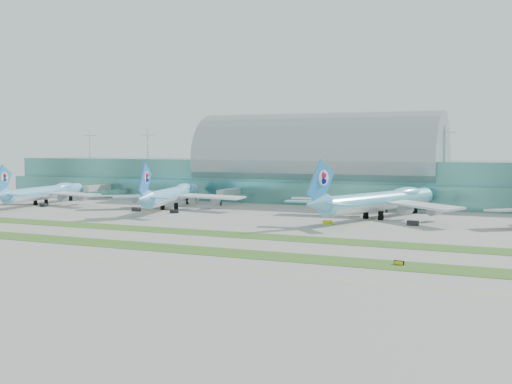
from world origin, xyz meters
The scene contains 17 objects.
ground centered at (0.00, 0.00, 0.00)m, with size 700.00×700.00×0.00m, color gray.
terminal centered at (0.01, 128.79, 14.23)m, with size 340.00×69.10×36.00m.
grass_strip_near centered at (0.00, -28.00, 0.04)m, with size 420.00×12.00×0.08m, color #2D591E.
grass_strip_far centered at (0.00, 2.00, 0.04)m, with size 420.00×12.00×0.08m, color #2D591E.
taxiline_a centered at (0.00, -48.00, 0.01)m, with size 420.00×0.35×0.01m, color yellow.
taxiline_b centered at (0.00, -14.00, 0.01)m, with size 420.00×0.35×0.01m, color yellow.
taxiline_c centered at (0.00, 18.00, 0.01)m, with size 420.00×0.35×0.01m, color yellow.
taxiline_d centered at (0.00, 40.00, 0.01)m, with size 420.00×0.35×0.01m, color yellow.
airliner_a centered at (-106.40, 56.43, 5.89)m, with size 60.28×69.14×19.09m.
airliner_b centered at (-42.90, 63.24, 6.36)m, with size 64.07×73.94×20.61m.
airliner_c centered at (46.45, 64.20, 6.91)m, with size 67.65×78.71×22.39m.
gse_b centered at (-99.88, 47.87, 0.72)m, with size 3.54×1.68×1.44m, color black.
gse_c centered at (-51.31, 48.69, 0.80)m, with size 3.41×2.07×1.60m, color black.
gse_d centered at (-32.86, 48.39, 0.68)m, with size 3.46×1.55×1.36m, color black.
gse_e centered at (34.55, 37.91, 0.69)m, with size 2.89×1.82×1.38m, color yellow.
gse_f centered at (61.57, 47.18, 0.82)m, with size 3.56×2.13×1.64m, color black.
taxiway_sign_east centered at (72.47, -27.01, 0.52)m, with size 2.46×0.87×1.05m.
Camera 1 is at (102.00, -169.97, 26.64)m, focal length 45.00 mm.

